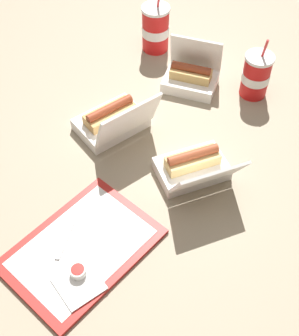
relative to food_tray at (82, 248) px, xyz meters
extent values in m
plane|color=gray|center=(0.25, 0.07, -0.01)|extent=(3.20, 3.20, 0.00)
cube|color=red|center=(0.00, 0.00, 0.00)|extent=(0.38, 0.27, 0.01)
cube|color=white|center=(0.00, 0.00, 0.01)|extent=(0.33, 0.23, 0.00)
cylinder|color=white|center=(-0.05, -0.05, 0.02)|extent=(0.04, 0.04, 0.02)
cylinder|color=#9E140F|center=(-0.05, -0.05, 0.03)|extent=(0.03, 0.03, 0.01)
cube|color=white|center=(-0.07, -0.07, 0.01)|extent=(0.12, 0.12, 0.00)
cube|color=white|center=(-0.02, 0.04, 0.01)|extent=(0.10, 0.06, 0.00)
cube|color=white|center=(0.35, 0.26, 0.01)|extent=(0.22, 0.17, 0.04)
cube|color=white|center=(0.33, 0.17, 0.10)|extent=(0.21, 0.09, 0.13)
cube|color=tan|center=(0.35, 0.26, 0.05)|extent=(0.17, 0.09, 0.03)
cylinder|color=brown|center=(0.35, 0.26, 0.07)|extent=(0.16, 0.05, 0.03)
cylinder|color=yellow|center=(0.35, 0.26, 0.08)|extent=(0.13, 0.03, 0.01)
cube|color=white|center=(0.66, 0.21, 0.01)|extent=(0.18, 0.21, 0.04)
cube|color=white|center=(0.71, 0.23, 0.09)|extent=(0.10, 0.17, 0.12)
cube|color=tan|center=(0.66, 0.21, 0.05)|extent=(0.11, 0.14, 0.03)
cylinder|color=brown|center=(0.66, 0.21, 0.07)|extent=(0.08, 0.13, 0.03)
cylinder|color=yellow|center=(0.66, 0.21, 0.08)|extent=(0.05, 0.10, 0.01)
cube|color=white|center=(0.38, -0.04, 0.01)|extent=(0.23, 0.20, 0.04)
cube|color=white|center=(0.34, -0.13, 0.09)|extent=(0.21, 0.15, 0.11)
cube|color=#DBB770|center=(0.38, -0.04, 0.05)|extent=(0.16, 0.12, 0.03)
cylinder|color=#9E4728|center=(0.38, -0.04, 0.07)|extent=(0.14, 0.09, 0.03)
cylinder|color=yellow|center=(0.38, -0.04, 0.08)|extent=(0.12, 0.06, 0.01)
cylinder|color=red|center=(0.78, 0.04, 0.06)|extent=(0.09, 0.09, 0.14)
cylinder|color=white|center=(0.78, 0.04, 0.06)|extent=(0.09, 0.09, 0.03)
cylinder|color=white|center=(0.78, 0.04, 0.14)|extent=(0.09, 0.09, 0.01)
cylinder|color=red|center=(0.79, 0.03, 0.17)|extent=(0.01, 0.01, 0.06)
cylinder|color=red|center=(0.74, 0.44, 0.07)|extent=(0.09, 0.09, 0.16)
cylinder|color=white|center=(0.74, 0.44, 0.07)|extent=(0.10, 0.10, 0.03)
cylinder|color=white|center=(0.74, 0.44, 0.16)|extent=(0.10, 0.10, 0.01)
camera|label=1|loc=(-0.31, -0.53, 1.04)|focal=50.00mm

